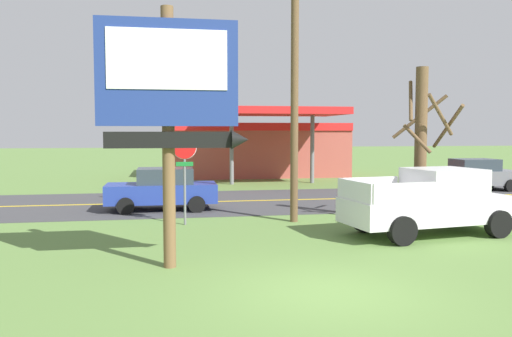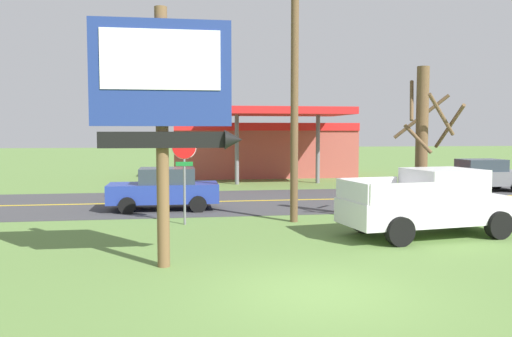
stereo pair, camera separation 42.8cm
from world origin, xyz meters
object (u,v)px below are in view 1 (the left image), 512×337
object	(u,v)px
stop_sign	(185,163)
car_blue_near_lane	(163,189)
utility_pole	(295,75)
motel_sign	(171,95)
car_grey_mid_lane	(476,175)
pickup_white_parked_on_lawn	(432,202)
bare_tree	(422,142)
gas_station	(256,147)

from	to	relation	value
stop_sign	car_blue_near_lane	xyz separation A→B (m)	(-0.73, 3.32, -1.20)
utility_pole	car_blue_near_lane	bearing A→B (deg)	142.78
motel_sign	car_grey_mid_lane	xyz separation A→B (m)	(15.66, 12.76, -3.02)
utility_pole	pickup_white_parked_on_lawn	bearing A→B (deg)	-39.63
pickup_white_parked_on_lawn	stop_sign	bearing A→B (deg)	157.91
car_blue_near_lane	pickup_white_parked_on_lawn	bearing A→B (deg)	-38.30
car_grey_mid_lane	bare_tree	bearing A→B (deg)	-131.86
motel_sign	pickup_white_parked_on_lawn	size ratio (longest dim) A/B	1.07
stop_sign	utility_pole	distance (m)	4.67
gas_station	bare_tree	bearing A→B (deg)	-83.35
car_grey_mid_lane	pickup_white_parked_on_lawn	bearing A→B (deg)	-128.22
stop_sign	gas_station	distance (m)	19.13
bare_tree	gas_station	distance (m)	19.36
stop_sign	motel_sign	bearing A→B (deg)	-95.05
pickup_white_parked_on_lawn	car_blue_near_lane	distance (m)	10.03
bare_tree	car_grey_mid_lane	world-z (taller)	bare_tree
car_blue_near_lane	car_grey_mid_lane	bearing A→B (deg)	14.11
motel_sign	bare_tree	xyz separation A→B (m)	(8.29, 4.53, -1.14)
bare_tree	car_grey_mid_lane	bearing A→B (deg)	48.14
stop_sign	utility_pole	xyz separation A→B (m)	(3.66, -0.02, 2.90)
stop_sign	gas_station	xyz separation A→B (m)	(5.56, 18.30, -0.08)
bare_tree	motel_sign	bearing A→B (deg)	-151.36
utility_pole	bare_tree	bearing A→B (deg)	-12.18
pickup_white_parked_on_lawn	car_blue_near_lane	xyz separation A→B (m)	(-7.87, 6.22, -0.13)
motel_sign	utility_pole	xyz separation A→B (m)	(4.14, 5.42, 1.08)
pickup_white_parked_on_lawn	utility_pole	bearing A→B (deg)	140.37
car_blue_near_lane	gas_station	bearing A→B (deg)	67.21
motel_sign	stop_sign	distance (m)	5.76
car_blue_near_lane	car_grey_mid_lane	size ratio (longest dim) A/B	1.00
bare_tree	gas_station	size ratio (longest dim) A/B	0.43
car_grey_mid_lane	utility_pole	bearing A→B (deg)	-147.49
motel_sign	car_grey_mid_lane	size ratio (longest dim) A/B	1.38
stop_sign	utility_pole	world-z (taller)	utility_pole
motel_sign	bare_tree	distance (m)	9.51
utility_pole	bare_tree	distance (m)	4.78
utility_pole	motel_sign	bearing A→B (deg)	-127.41
stop_sign	bare_tree	distance (m)	7.89
pickup_white_parked_on_lawn	car_grey_mid_lane	bearing A→B (deg)	51.78
bare_tree	car_grey_mid_lane	size ratio (longest dim) A/B	1.23
motel_sign	utility_pole	bearing A→B (deg)	52.59
motel_sign	bare_tree	world-z (taller)	motel_sign
motel_sign	car_blue_near_lane	world-z (taller)	motel_sign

